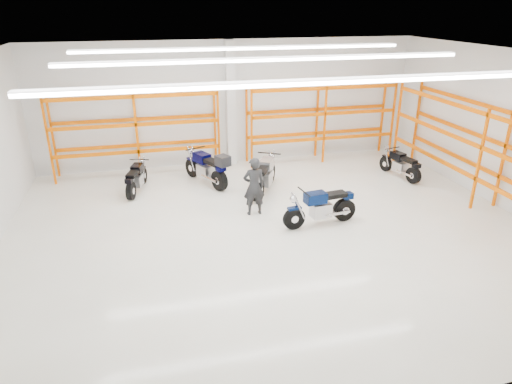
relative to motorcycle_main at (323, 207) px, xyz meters
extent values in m
plane|color=beige|center=(-1.41, -0.09, -0.50)|extent=(14.00, 14.00, 0.00)
cube|color=silver|center=(-1.41, 5.91, 1.75)|extent=(14.00, 0.02, 4.50)
cube|color=silver|center=(-1.41, -6.09, 1.75)|extent=(14.00, 0.02, 4.50)
cube|color=silver|center=(5.59, -0.09, 1.75)|extent=(0.02, 12.00, 4.50)
cube|color=white|center=(-1.41, -0.09, 4.00)|extent=(14.00, 12.00, 0.02)
cube|color=white|center=(-1.41, -3.09, 3.90)|extent=(10.00, 0.22, 0.10)
cube|color=white|center=(-1.41, 0.41, 3.90)|extent=(10.00, 0.22, 0.10)
cube|color=white|center=(-1.41, 3.41, 3.90)|extent=(10.00, 0.22, 0.10)
cylinder|color=black|center=(-0.87, -0.10, -0.19)|extent=(0.63, 0.20, 0.62)
cylinder|color=black|center=(0.66, 0.08, -0.18)|extent=(0.65, 0.26, 0.64)
cylinder|color=silver|center=(-0.87, -0.10, -0.19)|extent=(0.22, 0.17, 0.21)
cylinder|color=silver|center=(0.66, 0.08, -0.18)|extent=(0.25, 0.23, 0.23)
cube|color=#05153E|center=(-0.87, -0.10, 0.12)|extent=(0.38, 0.20, 0.06)
cube|color=#B7B7BC|center=(-0.07, -0.01, -0.07)|extent=(0.57, 0.43, 0.39)
cube|color=#A5A5AA|center=(0.31, 0.04, -0.17)|extent=(0.73, 0.21, 0.08)
cube|color=#05153E|center=(-0.26, -0.03, 0.32)|extent=(0.61, 0.42, 0.29)
cube|color=black|center=(0.31, 0.04, 0.32)|extent=(0.71, 0.39, 0.12)
cube|color=#05153E|center=(0.74, 0.09, 0.24)|extent=(0.29, 0.26, 0.16)
cylinder|color=black|center=(-0.60, -0.07, 0.55)|extent=(0.12, 0.72, 0.04)
sphere|color=silver|center=(-0.91, -0.11, 0.38)|extent=(0.19, 0.19, 0.19)
cylinder|color=silver|center=(0.37, -0.12, -0.17)|extent=(0.77, 0.18, 0.09)
cylinder|color=black|center=(-4.73, 4.34, -0.23)|extent=(0.26, 0.55, 0.55)
cylinder|color=black|center=(-5.13, 3.03, -0.22)|extent=(0.32, 0.59, 0.56)
cylinder|color=silver|center=(-4.73, 4.34, -0.23)|extent=(0.17, 0.21, 0.18)
cylinder|color=silver|center=(-5.13, 3.03, -0.22)|extent=(0.23, 0.24, 0.20)
cube|color=black|center=(-4.73, 4.34, 0.05)|extent=(0.23, 0.35, 0.05)
cube|color=#B7B7BC|center=(-4.94, 3.66, -0.12)|extent=(0.45, 0.55, 0.35)
cube|color=#A5A5AA|center=(-5.04, 3.33, -0.21)|extent=(0.29, 0.64, 0.07)
cube|color=black|center=(-4.89, 3.82, 0.23)|extent=(0.44, 0.58, 0.25)
cube|color=black|center=(-5.04, 3.33, 0.23)|extent=(0.43, 0.65, 0.11)
cube|color=black|center=(-5.15, 2.97, 0.16)|extent=(0.26, 0.28, 0.15)
cylinder|color=black|center=(-4.80, 4.11, 0.43)|extent=(0.62, 0.22, 0.03)
sphere|color=silver|center=(-4.72, 4.37, 0.28)|extent=(0.17, 0.17, 0.17)
cylinder|color=silver|center=(-5.19, 3.34, -0.21)|extent=(0.28, 0.68, 0.08)
cylinder|color=black|center=(-3.06, 4.59, -0.17)|extent=(0.41, 0.64, 0.65)
cylinder|color=black|center=(-2.34, 3.13, -0.16)|extent=(0.47, 0.69, 0.67)
cylinder|color=silver|center=(-3.06, 4.59, -0.17)|extent=(0.23, 0.26, 0.22)
cylinder|color=silver|center=(-2.34, 3.13, -0.16)|extent=(0.30, 0.31, 0.24)
cube|color=#040439|center=(-3.06, 4.59, 0.15)|extent=(0.32, 0.42, 0.07)
cube|color=#B7B7BC|center=(-2.68, 3.83, -0.04)|extent=(0.60, 0.68, 0.41)
cube|color=#A5A5AA|center=(-2.50, 3.46, -0.15)|extent=(0.45, 0.74, 0.09)
cube|color=#040439|center=(-2.77, 4.00, 0.37)|extent=(0.60, 0.71, 0.30)
cube|color=black|center=(-2.50, 3.46, 0.37)|extent=(0.61, 0.79, 0.13)
cube|color=#040439|center=(-2.30, 3.05, 0.28)|extent=(0.34, 0.36, 0.17)
cylinder|color=black|center=(-2.93, 4.34, 0.61)|extent=(0.70, 0.37, 0.04)
sphere|color=silver|center=(-3.08, 4.63, 0.44)|extent=(0.21, 0.21, 0.21)
cylinder|color=silver|center=(-2.64, 3.34, -0.15)|extent=(0.45, 0.77, 0.10)
cube|color=black|center=(-2.24, 2.93, 0.57)|extent=(0.51, 0.53, 0.33)
cylinder|color=black|center=(-0.52, 3.39, -0.17)|extent=(0.44, 0.64, 0.66)
cylinder|color=black|center=(-1.33, 1.95, -0.16)|extent=(0.51, 0.69, 0.68)
cylinder|color=silver|center=(-0.52, 3.39, -0.17)|extent=(0.24, 0.27, 0.22)
cylinder|color=silver|center=(-1.33, 1.95, -0.16)|extent=(0.31, 0.32, 0.24)
cube|color=#A1A1A7|center=(-0.52, 3.39, 0.16)|extent=(0.34, 0.43, 0.07)
cube|color=#B7B7BC|center=(-0.94, 2.64, -0.03)|extent=(0.63, 0.69, 0.42)
cube|color=#A5A5AA|center=(-1.15, 2.27, -0.15)|extent=(0.49, 0.74, 0.09)
cube|color=#A1A1A7|center=(-0.85, 2.81, 0.38)|extent=(0.63, 0.72, 0.31)
cube|color=black|center=(-1.15, 2.27, 0.38)|extent=(0.64, 0.80, 0.13)
cube|color=#A1A1A7|center=(-1.38, 1.87, 0.30)|extent=(0.35, 0.37, 0.18)
cylinder|color=black|center=(-0.66, 3.14, 0.63)|extent=(0.69, 0.41, 0.04)
sphere|color=silver|center=(-0.50, 3.43, 0.45)|extent=(0.21, 0.21, 0.21)
cylinder|color=silver|center=(-1.32, 2.32, -0.15)|extent=(0.49, 0.77, 0.10)
cylinder|color=black|center=(3.82, 3.49, -0.22)|extent=(0.23, 0.56, 0.55)
cylinder|color=black|center=(4.12, 2.15, -0.22)|extent=(0.28, 0.59, 0.57)
cylinder|color=silver|center=(3.82, 3.49, -0.22)|extent=(0.16, 0.21, 0.18)
cylinder|color=silver|center=(4.12, 2.15, -0.22)|extent=(0.22, 0.24, 0.20)
cube|color=black|center=(3.82, 3.49, 0.05)|extent=(0.21, 0.35, 0.05)
cube|color=#B7B7BC|center=(3.97, 2.80, -0.11)|extent=(0.42, 0.53, 0.35)
cube|color=#A5A5AA|center=(4.05, 2.46, -0.21)|extent=(0.25, 0.65, 0.07)
cube|color=black|center=(3.94, 2.96, 0.23)|extent=(0.41, 0.57, 0.26)
cube|color=black|center=(4.05, 2.46, 0.23)|extent=(0.40, 0.65, 0.11)
cube|color=black|center=(4.13, 2.08, 0.16)|extent=(0.25, 0.28, 0.15)
cylinder|color=black|center=(3.87, 3.26, 0.43)|extent=(0.63, 0.17, 0.03)
sphere|color=silver|center=(3.81, 3.53, 0.29)|extent=(0.17, 0.17, 0.17)
cylinder|color=silver|center=(3.92, 2.39, -0.21)|extent=(0.23, 0.69, 0.08)
imported|color=black|center=(-1.68, 1.09, 0.36)|extent=(0.63, 0.42, 1.71)
cube|color=white|center=(-1.41, 5.73, 1.75)|extent=(0.32, 0.32, 4.50)
cube|color=#EF4600|center=(-7.61, 5.79, 1.00)|extent=(0.07, 0.07, 3.00)
cube|color=#EF4600|center=(-7.61, 4.99, 1.00)|extent=(0.07, 0.07, 3.00)
cube|color=#EF4600|center=(-4.81, 5.79, 1.00)|extent=(0.07, 0.07, 3.00)
cube|color=#EF4600|center=(-4.81, 4.99, 1.00)|extent=(0.07, 0.07, 3.00)
cube|color=#EF4600|center=(-2.01, 5.79, 1.00)|extent=(0.07, 0.07, 3.00)
cube|color=#EF4600|center=(-2.01, 4.99, 1.00)|extent=(0.07, 0.07, 3.00)
cube|color=#EF4600|center=(-4.81, 5.79, 0.44)|extent=(5.60, 0.07, 0.12)
cube|color=#EF4600|center=(-4.81, 4.99, 0.44)|extent=(5.60, 0.07, 0.12)
cube|color=#EF4600|center=(-4.81, 5.79, 1.38)|extent=(5.60, 0.07, 0.12)
cube|color=#EF4600|center=(-4.81, 4.99, 1.38)|extent=(5.60, 0.07, 0.12)
cube|color=#EF4600|center=(-4.81, 5.79, 2.31)|extent=(5.60, 0.07, 0.12)
cube|color=#EF4600|center=(-4.81, 4.99, 2.31)|extent=(5.60, 0.07, 0.12)
cube|color=#EF4600|center=(-0.81, 5.79, 1.00)|extent=(0.07, 0.07, 3.00)
cube|color=#EF4600|center=(-0.81, 4.99, 1.00)|extent=(0.07, 0.07, 3.00)
cube|color=#EF4600|center=(1.99, 5.79, 1.00)|extent=(0.07, 0.07, 3.00)
cube|color=#EF4600|center=(1.99, 4.99, 1.00)|extent=(0.07, 0.07, 3.00)
cube|color=#EF4600|center=(4.79, 5.79, 1.00)|extent=(0.07, 0.07, 3.00)
cube|color=#EF4600|center=(4.79, 4.99, 1.00)|extent=(0.07, 0.07, 3.00)
cube|color=#EF4600|center=(1.99, 5.79, 0.44)|extent=(5.60, 0.07, 0.12)
cube|color=#EF4600|center=(1.99, 4.99, 0.44)|extent=(5.60, 0.07, 0.12)
cube|color=#EF4600|center=(1.99, 5.79, 1.38)|extent=(5.60, 0.07, 0.12)
cube|color=#EF4600|center=(1.99, 4.99, 1.38)|extent=(5.60, 0.07, 0.12)
cube|color=#EF4600|center=(1.99, 5.79, 2.31)|extent=(5.60, 0.07, 0.12)
cube|color=#EF4600|center=(1.99, 4.99, 2.31)|extent=(5.60, 0.07, 0.12)
cube|color=#EF4600|center=(5.47, -0.09, 1.00)|extent=(0.07, 0.07, 3.00)
cube|color=#EF4600|center=(4.67, -0.09, 1.00)|extent=(0.07, 0.07, 3.00)
cube|color=#EF4600|center=(5.47, 4.41, 1.00)|extent=(0.07, 0.07, 3.00)
cube|color=#EF4600|center=(4.67, 4.41, 1.00)|extent=(0.07, 0.07, 3.00)
cube|color=#EF4600|center=(5.47, -0.09, 0.44)|extent=(0.07, 9.00, 0.12)
cube|color=#EF4600|center=(4.67, -0.09, 0.44)|extent=(0.07, 9.00, 0.12)
cube|color=#EF4600|center=(5.47, -0.09, 1.38)|extent=(0.07, 9.00, 0.12)
cube|color=#EF4600|center=(4.67, -0.09, 1.38)|extent=(0.07, 9.00, 0.12)
cube|color=#EF4600|center=(4.67, -0.09, 2.31)|extent=(0.07, 9.00, 0.12)
camera|label=1|loc=(-4.52, -10.54, 5.14)|focal=32.00mm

